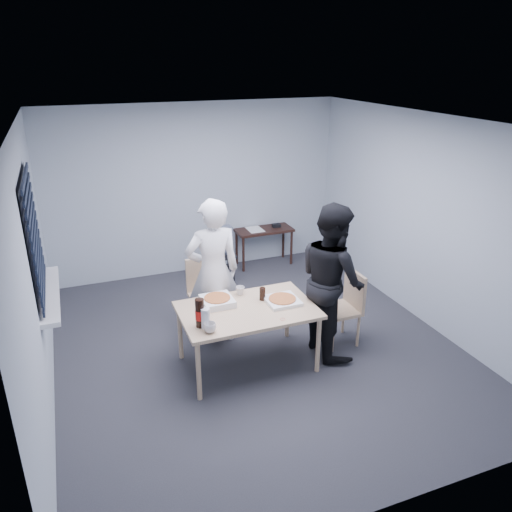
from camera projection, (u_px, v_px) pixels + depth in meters
name	position (u px, v px, depth m)	size (l,w,h in m)	color
room	(38.00, 245.00, 5.01)	(5.00, 5.00, 5.00)	#2D2D32
dining_table	(247.00, 314.00, 5.35)	(1.44, 0.91, 0.70)	beige
chair_far	(205.00, 289.00, 6.22)	(0.42, 0.42, 0.89)	beige
chair_right	(346.00, 303.00, 5.86)	(0.42, 0.42, 0.89)	beige
person_white	(213.00, 273.00, 5.75)	(0.65, 0.42, 1.77)	white
person_black	(332.00, 280.00, 5.57)	(0.86, 0.47, 1.77)	black
side_table	(264.00, 234.00, 8.06)	(0.92, 0.41, 0.61)	black
stool	(222.00, 261.00, 7.39)	(0.35, 0.35, 0.49)	black
backpack	(222.00, 241.00, 7.26)	(0.30, 0.22, 0.42)	slate
pizza_box_a	(217.00, 301.00, 5.41)	(0.33, 0.33, 0.08)	white
pizza_box_b	(282.00, 300.00, 5.46)	(0.35, 0.35, 0.05)	white
mug_a	(210.00, 328.00, 4.86)	(0.12, 0.12, 0.10)	silver
mug_b	(240.00, 291.00, 5.63)	(0.10, 0.10, 0.09)	silver
cola_glass	(262.00, 294.00, 5.49)	(0.07, 0.07, 0.15)	black
soda_bottle	(200.00, 313.00, 4.93)	(0.09, 0.09, 0.30)	black
plastic_cups	(206.00, 318.00, 4.91)	(0.09, 0.09, 0.21)	silver
rubber_band	(283.00, 319.00, 5.11)	(0.05, 0.05, 0.00)	red
papers	(255.00, 229.00, 8.00)	(0.24, 0.32, 0.01)	white
black_box	(276.00, 225.00, 8.11)	(0.13, 0.09, 0.05)	black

